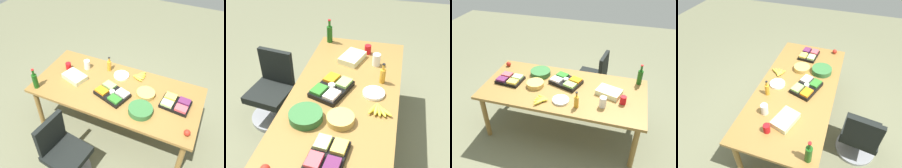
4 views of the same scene
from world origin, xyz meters
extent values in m
plane|color=#686A4E|center=(0.00, 0.00, 0.00)|extent=(10.00, 10.00, 0.00)
cube|color=olive|center=(0.00, 0.00, 0.74)|extent=(2.29, 1.08, 0.04)
cylinder|color=olive|center=(1.05, -0.45, 0.36)|extent=(0.07, 0.07, 0.72)
cylinder|color=olive|center=(-1.05, 0.45, 0.36)|extent=(0.07, 0.07, 0.72)
cylinder|color=olive|center=(1.05, 0.45, 0.36)|extent=(0.07, 0.07, 0.72)
cylinder|color=gray|center=(-0.22, -0.97, 0.03)|extent=(0.56, 0.56, 0.05)
cylinder|color=gray|center=(-0.22, -0.97, 0.23)|extent=(0.06, 0.06, 0.36)
cube|color=black|center=(-0.22, -0.97, 0.41)|extent=(0.54, 0.54, 0.09)
cube|color=black|center=(-0.44, -0.94, 0.67)|extent=(0.12, 0.44, 0.43)
cube|color=beige|center=(-0.63, -0.04, 0.80)|extent=(0.37, 0.31, 0.07)
cylinder|color=white|center=(-0.59, 0.24, 0.83)|extent=(0.11, 0.11, 0.14)
cylinder|color=white|center=(-0.04, 0.29, 0.78)|extent=(0.28, 0.28, 0.03)
cylinder|color=orange|center=(-0.27, 0.35, 0.84)|extent=(0.07, 0.07, 0.16)
cylinder|color=orange|center=(-0.27, 0.35, 0.95)|extent=(0.03, 0.03, 0.06)
cylinder|color=black|center=(-0.27, 0.35, 0.99)|extent=(0.03, 0.03, 0.01)
cube|color=black|center=(0.81, 0.04, 0.78)|extent=(0.38, 0.31, 0.04)
cube|color=#B6DB84|center=(0.71, -0.03, 0.82)|extent=(0.15, 0.12, 0.03)
cube|color=#E64C53|center=(0.89, -0.04, 0.82)|extent=(0.15, 0.12, 0.03)
cube|color=#F8D24F|center=(0.73, 0.11, 0.82)|extent=(0.15, 0.12, 0.03)
cube|color=#5F244F|center=(0.90, 0.10, 0.82)|extent=(0.15, 0.12, 0.03)
ellipsoid|color=yellow|center=(0.19, 0.31, 0.79)|extent=(0.17, 0.10, 0.04)
ellipsoid|color=yellow|center=(0.20, 0.34, 0.79)|extent=(0.17, 0.04, 0.04)
ellipsoid|color=yellow|center=(0.20, 0.37, 0.79)|extent=(0.17, 0.07, 0.04)
ellipsoid|color=yellow|center=(0.21, 0.39, 0.79)|extent=(0.17, 0.11, 0.04)
ellipsoid|color=gold|center=(0.21, 0.42, 0.79)|extent=(0.13, 0.16, 0.04)
cube|color=black|center=(0.00, -0.13, 0.79)|extent=(0.49, 0.42, 0.05)
cube|color=orange|center=(-0.13, -0.17, 0.83)|extent=(0.19, 0.16, 0.03)
cube|color=#2E7226|center=(0.08, -0.24, 0.83)|extent=(0.19, 0.16, 0.03)
cube|color=#96C962|center=(-0.09, -0.03, 0.83)|extent=(0.19, 0.16, 0.03)
cube|color=silver|center=(0.13, -0.10, 0.83)|extent=(0.19, 0.16, 0.03)
cylinder|color=white|center=(0.00, -0.13, 0.83)|extent=(0.09, 0.09, 0.04)
cylinder|color=#174E13|center=(-1.02, -0.42, 0.87)|extent=(0.08, 0.08, 0.21)
cylinder|color=#174E13|center=(-1.02, -0.42, 1.02)|extent=(0.03, 0.03, 0.08)
cylinder|color=red|center=(-1.02, -0.42, 1.07)|extent=(0.04, 0.04, 0.01)
cylinder|color=red|center=(-0.83, 0.11, 0.82)|extent=(0.09, 0.09, 0.11)
sphere|color=#B02719|center=(1.04, -0.36, 0.80)|extent=(0.09, 0.09, 0.08)
cylinder|color=gold|center=(0.40, 0.05, 0.80)|extent=(0.26, 0.26, 0.07)
cylinder|color=#326833|center=(0.44, -0.26, 0.80)|extent=(0.33, 0.33, 0.08)
camera|label=1|loc=(0.98, -2.26, 3.04)|focal=39.18mm
camera|label=2|loc=(2.07, 0.42, 2.46)|focal=43.21mm
camera|label=3|loc=(-0.77, 2.65, 2.71)|focal=38.28mm
camera|label=4|loc=(-2.03, -0.56, 2.68)|focal=32.01mm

